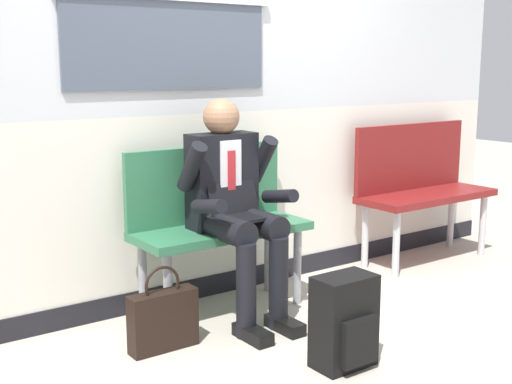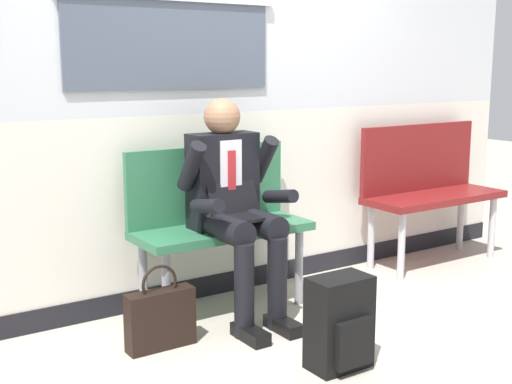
{
  "view_description": "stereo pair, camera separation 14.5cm",
  "coord_description": "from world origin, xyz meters",
  "px_view_note": "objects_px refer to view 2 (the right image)",
  "views": [
    {
      "loc": [
        -2.31,
        -2.86,
        1.47
      ],
      "look_at": [
        -0.1,
        0.21,
        0.75
      ],
      "focal_mm": 47.74,
      "sensor_mm": 36.0,
      "label": 1
    },
    {
      "loc": [
        -2.2,
        -2.94,
        1.47
      ],
      "look_at": [
        -0.1,
        0.21,
        0.75
      ],
      "focal_mm": 47.74,
      "sensor_mm": 36.0,
      "label": 2
    }
  ],
  "objects_px": {
    "bench_empty": "(427,183)",
    "person_seated": "(234,202)",
    "handbag": "(160,318)",
    "bench_with_person": "(217,215)",
    "backpack": "(340,324)"
  },
  "relations": [
    {
      "from": "bench_with_person",
      "to": "handbag",
      "type": "distance_m",
      "value": 0.78
    },
    {
      "from": "bench_empty",
      "to": "person_seated",
      "type": "height_order",
      "value": "person_seated"
    },
    {
      "from": "bench_empty",
      "to": "backpack",
      "type": "bearing_deg",
      "value": -148.7
    },
    {
      "from": "person_seated",
      "to": "handbag",
      "type": "relative_size",
      "value": 2.82
    },
    {
      "from": "bench_with_person",
      "to": "backpack",
      "type": "height_order",
      "value": "bench_with_person"
    },
    {
      "from": "bench_with_person",
      "to": "handbag",
      "type": "bearing_deg",
      "value": -147.09
    },
    {
      "from": "bench_empty",
      "to": "person_seated",
      "type": "distance_m",
      "value": 1.83
    },
    {
      "from": "bench_empty",
      "to": "backpack",
      "type": "xyz_separation_m",
      "value": [
        -1.74,
        -1.06,
        -0.37
      ]
    },
    {
      "from": "bench_empty",
      "to": "handbag",
      "type": "relative_size",
      "value": 2.49
    },
    {
      "from": "bench_empty",
      "to": "handbag",
      "type": "height_order",
      "value": "bench_empty"
    },
    {
      "from": "bench_empty",
      "to": "handbag",
      "type": "distance_m",
      "value": 2.43
    },
    {
      "from": "bench_with_person",
      "to": "backpack",
      "type": "relative_size",
      "value": 2.3
    },
    {
      "from": "bench_with_person",
      "to": "backpack",
      "type": "bearing_deg",
      "value": -86.13
    },
    {
      "from": "bench_empty",
      "to": "backpack",
      "type": "relative_size",
      "value": 2.44
    },
    {
      "from": "person_seated",
      "to": "handbag",
      "type": "distance_m",
      "value": 0.78
    }
  ]
}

